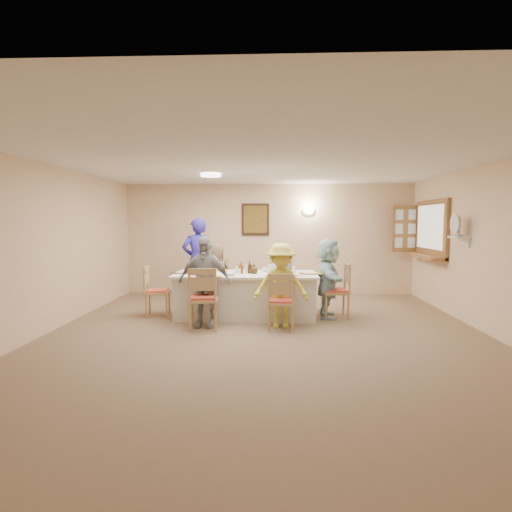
{
  "coord_description": "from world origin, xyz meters",
  "views": [
    {
      "loc": [
        0.09,
        -5.58,
        1.66
      ],
      "look_at": [
        -0.2,
        1.4,
        1.05
      ],
      "focal_mm": 28.0,
      "sensor_mm": 36.0,
      "label": 1
    }
  ],
  "objects_px": {
    "diner_front_right": "(281,285)",
    "chair_back_right": "(279,281)",
    "chair_front_right": "(281,301)",
    "diner_back_right": "(279,276)",
    "condiment_ketchup": "(241,267)",
    "diner_back_left": "(217,275)",
    "chair_back_left": "(218,283)",
    "chair_front_left": "(203,297)",
    "caregiver": "(198,261)",
    "diner_front_left": "(205,282)",
    "dining_table": "(246,295)",
    "chair_left_end": "(158,291)",
    "desk_fan": "(457,228)",
    "diner_right_end": "(328,278)",
    "serving_hatch": "(431,229)",
    "chair_right_end": "(335,290)"
  },
  "relations": [
    {
      "from": "diner_front_right",
      "to": "chair_back_right",
      "type": "bearing_deg",
      "value": 88.61
    },
    {
      "from": "chair_front_right",
      "to": "diner_back_right",
      "type": "xyz_separation_m",
      "value": [
        0.0,
        1.48,
        0.17
      ]
    },
    {
      "from": "diner_back_right",
      "to": "condiment_ketchup",
      "type": "distance_m",
      "value": 1.0
    },
    {
      "from": "diner_back_left",
      "to": "chair_back_left",
      "type": "bearing_deg",
      "value": -88.88
    },
    {
      "from": "chair_front_left",
      "to": "diner_back_right",
      "type": "bearing_deg",
      "value": -134.89
    },
    {
      "from": "caregiver",
      "to": "diner_front_right",
      "type": "bearing_deg",
      "value": 109.32
    },
    {
      "from": "diner_front_left",
      "to": "diner_front_right",
      "type": "xyz_separation_m",
      "value": [
        1.2,
        0.0,
        -0.05
      ]
    },
    {
      "from": "dining_table",
      "to": "chair_back_right",
      "type": "xyz_separation_m",
      "value": [
        0.6,
        0.8,
        0.14
      ]
    },
    {
      "from": "condiment_ketchup",
      "to": "caregiver",
      "type": "bearing_deg",
      "value": 129.83
    },
    {
      "from": "chair_back_right",
      "to": "diner_front_left",
      "type": "xyz_separation_m",
      "value": [
        -1.2,
        -1.48,
        0.2
      ]
    },
    {
      "from": "caregiver",
      "to": "chair_back_left",
      "type": "bearing_deg",
      "value": 119.41
    },
    {
      "from": "diner_front_left",
      "to": "chair_back_left",
      "type": "bearing_deg",
      "value": 97.04
    },
    {
      "from": "chair_back_right",
      "to": "chair_front_right",
      "type": "distance_m",
      "value": 1.6
    },
    {
      "from": "dining_table",
      "to": "caregiver",
      "type": "xyz_separation_m",
      "value": [
        -1.05,
        1.15,
        0.48
      ]
    },
    {
      "from": "chair_left_end",
      "to": "condiment_ketchup",
      "type": "xyz_separation_m",
      "value": [
        1.47,
        -0.01,
        0.43
      ]
    },
    {
      "from": "desk_fan",
      "to": "chair_back_right",
      "type": "relative_size",
      "value": 0.29
    },
    {
      "from": "chair_front_left",
      "to": "chair_left_end",
      "type": "xyz_separation_m",
      "value": [
        -0.95,
        0.8,
        -0.04
      ]
    },
    {
      "from": "desk_fan",
      "to": "chair_left_end",
      "type": "xyz_separation_m",
      "value": [
        -5.03,
        0.21,
        -1.11
      ]
    },
    {
      "from": "diner_front_right",
      "to": "caregiver",
      "type": "distance_m",
      "value": 2.47
    },
    {
      "from": "desk_fan",
      "to": "condiment_ketchup",
      "type": "distance_m",
      "value": 3.63
    },
    {
      "from": "condiment_ketchup",
      "to": "diner_back_left",
      "type": "bearing_deg",
      "value": 126.89
    },
    {
      "from": "desk_fan",
      "to": "diner_right_end",
      "type": "height_order",
      "value": "desk_fan"
    },
    {
      "from": "chair_left_end",
      "to": "diner_front_left",
      "type": "bearing_deg",
      "value": -132.34
    },
    {
      "from": "diner_back_left",
      "to": "diner_right_end",
      "type": "bearing_deg",
      "value": 162.51
    },
    {
      "from": "chair_front_right",
      "to": "dining_table",
      "type": "bearing_deg",
      "value": -50.08
    },
    {
      "from": "desk_fan",
      "to": "diner_right_end",
      "type": "bearing_deg",
      "value": 174.24
    },
    {
      "from": "chair_left_end",
      "to": "condiment_ketchup",
      "type": "relative_size",
      "value": 4.14
    },
    {
      "from": "diner_back_right",
      "to": "chair_front_left",
      "type": "bearing_deg",
      "value": 54.22
    },
    {
      "from": "diner_back_right",
      "to": "chair_left_end",
      "type": "bearing_deg",
      "value": 20.81
    },
    {
      "from": "chair_back_right",
      "to": "diner_front_left",
      "type": "distance_m",
      "value": 1.92
    },
    {
      "from": "caregiver",
      "to": "chair_left_end",
      "type": "bearing_deg",
      "value": 43.79
    },
    {
      "from": "serving_hatch",
      "to": "diner_front_left",
      "type": "bearing_deg",
      "value": -156.47
    },
    {
      "from": "caregiver",
      "to": "chair_front_right",
      "type": "bearing_deg",
      "value": 107.52
    },
    {
      "from": "chair_back_right",
      "to": "chair_left_end",
      "type": "bearing_deg",
      "value": -149.24
    },
    {
      "from": "chair_back_left",
      "to": "diner_back_right",
      "type": "xyz_separation_m",
      "value": [
        1.2,
        -0.12,
        0.16
      ]
    },
    {
      "from": "chair_back_left",
      "to": "chair_right_end",
      "type": "height_order",
      "value": "chair_right_end"
    },
    {
      "from": "chair_back_right",
      "to": "diner_front_left",
      "type": "relative_size",
      "value": 0.72
    },
    {
      "from": "diner_back_right",
      "to": "dining_table",
      "type": "bearing_deg",
      "value": 51.83
    },
    {
      "from": "serving_hatch",
      "to": "diner_front_right",
      "type": "relative_size",
      "value": 1.13
    },
    {
      "from": "condiment_ketchup",
      "to": "diner_right_end",
      "type": "bearing_deg",
      "value": 0.56
    },
    {
      "from": "desk_fan",
      "to": "chair_left_end",
      "type": "bearing_deg",
      "value": 177.64
    },
    {
      "from": "chair_front_left",
      "to": "diner_right_end",
      "type": "relative_size",
      "value": 0.71
    },
    {
      "from": "chair_front_left",
      "to": "condiment_ketchup",
      "type": "xyz_separation_m",
      "value": [
        0.52,
        0.79,
        0.38
      ]
    },
    {
      "from": "condiment_ketchup",
      "to": "serving_hatch",
      "type": "bearing_deg",
      "value": 17.52
    },
    {
      "from": "diner_right_end",
      "to": "chair_front_right",
      "type": "bearing_deg",
      "value": 138.24
    },
    {
      "from": "chair_front_right",
      "to": "diner_front_right",
      "type": "bearing_deg",
      "value": -86.95
    },
    {
      "from": "diner_front_left",
      "to": "diner_right_end",
      "type": "relative_size",
      "value": 1.05
    },
    {
      "from": "chair_left_end",
      "to": "dining_table",
      "type": "bearing_deg",
      "value": -96.74
    },
    {
      "from": "dining_table",
      "to": "diner_back_right",
      "type": "height_order",
      "value": "diner_back_right"
    },
    {
      "from": "chair_right_end",
      "to": "chair_front_left",
      "type": "bearing_deg",
      "value": -71.54
    }
  ]
}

